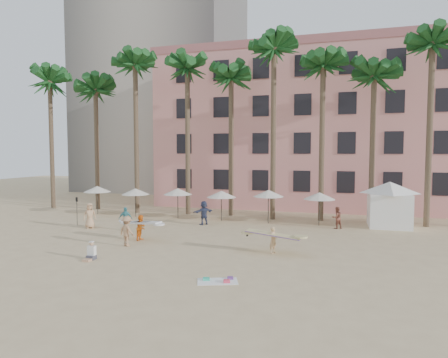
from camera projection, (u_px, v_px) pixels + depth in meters
The scene contains 12 objects.
ground at pixel (171, 261), 21.33m from camera, with size 120.00×120.00×0.00m, color #D1B789.
pink_hotel at pixel (327, 131), 43.63m from camera, with size 35.00×14.00×16.00m, color pink.
grey_tower at pixel (164, 26), 61.04m from camera, with size 22.00×18.00×50.00m, color #A89E8E.
palm_row at pixel (246, 69), 34.62m from camera, with size 44.40×5.40×16.30m.
umbrella_row at pixel (199, 192), 33.97m from camera, with size 22.50×2.70×2.73m.
cabana at pixel (389, 200), 30.71m from camera, with size 4.59×4.59×3.50m.
beach_towel at pixel (219, 281), 17.93m from camera, with size 2.03×1.56×0.14m.
carrier_yellow at pixel (273, 238), 22.79m from camera, with size 3.20×1.04×1.55m.
carrier_white at pixel (141, 227), 26.20m from camera, with size 2.89×1.21×1.66m.
beachgoers at pixel (175, 219), 29.13m from camera, with size 19.07×10.48×1.92m.
paddle at pixel (77, 208), 31.39m from camera, with size 0.18×0.04×2.23m.
seated_man at pixel (91, 253), 21.50m from camera, with size 0.43×0.75×0.98m.
Camera 1 is at (8.70, -19.29, 5.85)m, focal length 32.00 mm.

